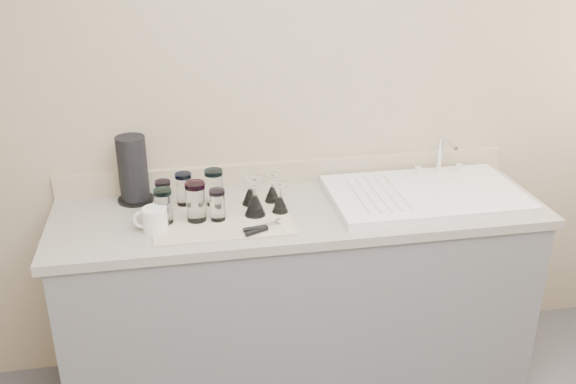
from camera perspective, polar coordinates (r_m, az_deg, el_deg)
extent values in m
cube|color=tan|center=(2.85, -0.03, 7.53)|extent=(3.50, 0.04, 2.50)
cube|color=slate|center=(2.93, 1.05, -9.76)|extent=(2.00, 0.60, 0.86)
cube|color=gray|center=(2.70, 1.12, -1.80)|extent=(2.06, 0.62, 0.04)
cube|color=white|center=(2.84, 12.07, -0.21)|extent=(0.82, 0.50, 0.03)
cylinder|color=silver|center=(3.02, 13.32, 3.37)|extent=(0.02, 0.02, 0.18)
cylinder|color=silver|center=(2.93, 14.07, 4.29)|extent=(0.02, 0.16, 0.02)
cylinder|color=silver|center=(3.01, 11.44, 2.03)|extent=(0.03, 0.03, 0.04)
cylinder|color=silver|center=(3.09, 14.91, 2.25)|extent=(0.03, 0.03, 0.04)
cube|color=beige|center=(2.62, -5.87, -2.19)|extent=(0.55, 0.42, 0.01)
cylinder|color=white|center=(2.69, -10.98, -0.46)|extent=(0.06, 0.06, 0.11)
cylinder|color=#773C95|center=(2.66, -11.09, 0.79)|extent=(0.06, 0.06, 0.02)
cylinder|color=white|center=(2.72, -9.22, 0.11)|extent=(0.07, 0.07, 0.12)
cylinder|color=blue|center=(2.70, -9.31, 1.45)|extent=(0.07, 0.07, 0.02)
cylinder|color=white|center=(2.70, -6.57, 0.23)|extent=(0.07, 0.07, 0.13)
cylinder|color=#3B98BB|center=(2.67, -6.65, 1.74)|extent=(0.08, 0.08, 0.02)
cylinder|color=white|center=(2.58, -10.98, -1.42)|extent=(0.07, 0.07, 0.12)
cylinder|color=teal|center=(2.55, -11.10, 0.02)|extent=(0.07, 0.07, 0.02)
cylinder|color=white|center=(2.57, -8.17, -1.05)|extent=(0.08, 0.08, 0.14)
cylinder|color=#EA3899|center=(2.54, -8.28, 0.60)|extent=(0.08, 0.08, 0.02)
cylinder|color=white|center=(2.57, -6.28, -1.31)|extent=(0.06, 0.06, 0.11)
cylinder|color=#B68AE0|center=(2.54, -6.35, 0.00)|extent=(0.06, 0.06, 0.02)
cone|color=white|center=(2.70, -3.37, -0.39)|extent=(0.07, 0.07, 0.07)
cylinder|color=white|center=(2.68, -3.40, 0.81)|extent=(0.01, 0.01, 0.05)
cylinder|color=white|center=(2.67, -3.42, 1.42)|extent=(0.07, 0.07, 0.01)
cone|color=white|center=(2.73, -1.40, -0.18)|extent=(0.07, 0.07, 0.06)
cylinder|color=white|center=(2.70, -1.41, 0.93)|extent=(0.01, 0.01, 0.05)
cylinder|color=white|center=(2.69, -1.42, 1.50)|extent=(0.07, 0.07, 0.01)
cone|color=white|center=(2.60, -2.95, -1.19)|extent=(0.09, 0.09, 0.08)
cylinder|color=white|center=(2.57, -2.99, 0.32)|extent=(0.01, 0.01, 0.07)
cylinder|color=white|center=(2.56, -3.01, 1.09)|extent=(0.09, 0.09, 0.01)
cone|color=white|center=(2.63, -0.70, -1.10)|extent=(0.07, 0.07, 0.06)
cylinder|color=white|center=(2.61, -0.71, 0.06)|extent=(0.01, 0.01, 0.05)
cylinder|color=white|center=(2.60, -0.71, 0.65)|extent=(0.07, 0.07, 0.01)
cube|color=silver|center=(2.51, -1.30, -2.99)|extent=(0.07, 0.05, 0.02)
cylinder|color=black|center=(2.47, -2.61, -3.43)|extent=(0.12, 0.07, 0.02)
cylinder|color=black|center=(2.49, -2.68, -3.20)|extent=(0.12, 0.04, 0.02)
cylinder|color=white|center=(2.53, -11.72, -2.44)|extent=(0.11, 0.11, 0.10)
torus|color=white|center=(2.55, -12.81, -2.43)|extent=(0.08, 0.03, 0.07)
cylinder|color=black|center=(2.84, -13.35, -0.63)|extent=(0.15, 0.15, 0.01)
cylinder|color=black|center=(2.78, -13.63, 2.08)|extent=(0.12, 0.12, 0.28)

